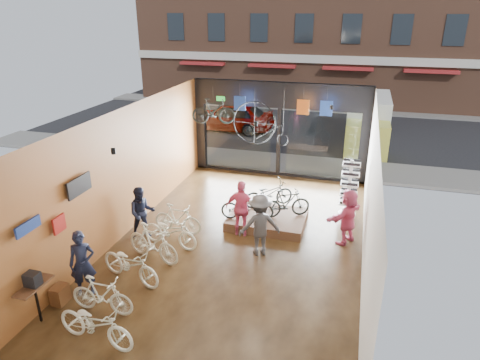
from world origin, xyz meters
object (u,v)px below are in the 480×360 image
at_px(customer_3, 260,225).
at_px(customer_5, 348,216).
at_px(floor_bike_4, 170,231).
at_px(floor_bike_5, 178,219).
at_px(box_truck, 368,123).
at_px(hung_bike, 213,111).
at_px(floor_bike_1, 102,295).
at_px(floor_bike_2, 130,264).
at_px(display_bike_mid, 286,203).
at_px(sunglasses_rack, 349,189).
at_px(floor_bike_3, 153,243).
at_px(penny_farthing, 263,125).
at_px(floor_bike_0, 95,324).
at_px(customer_1, 142,213).
at_px(customer_2, 242,209).
at_px(display_platform, 267,220).
at_px(display_bike_right, 269,194).
at_px(street_car, 230,116).
at_px(display_bike_left, 247,207).
at_px(customer_0, 82,264).

bearing_deg(customer_3, customer_5, -175.36).
distance_m(floor_bike_4, floor_bike_5, 0.81).
relative_size(box_truck, hung_bike, 3.78).
relative_size(floor_bike_1, floor_bike_2, 0.83).
relative_size(display_bike_mid, sunglasses_rack, 0.78).
bearing_deg(hung_bike, sunglasses_rack, -117.52).
bearing_deg(floor_bike_3, penny_farthing, -0.46).
relative_size(floor_bike_0, floor_bike_1, 1.20).
relative_size(customer_1, customer_2, 0.92).
bearing_deg(display_platform, floor_bike_4, -139.11).
relative_size(floor_bike_2, floor_bike_3, 1.06).
height_order(box_truck, customer_5, box_truck).
bearing_deg(box_truck, floor_bike_4, -114.86).
bearing_deg(display_platform, floor_bike_1, -117.05).
relative_size(floor_bike_4, floor_bike_5, 1.15).
bearing_deg(penny_farthing, customer_1, -119.27).
height_order(display_bike_right, hung_bike, hung_bike).
relative_size(display_bike_right, customer_3, 0.93).
bearing_deg(street_car, sunglasses_rack, 36.98).
height_order(floor_bike_1, display_bike_left, display_bike_left).
distance_m(street_car, hung_bike, 8.27).
relative_size(floor_bike_1, floor_bike_4, 0.86).
bearing_deg(street_car, floor_bike_3, 8.15).
bearing_deg(customer_2, floor_bike_5, 15.41).
xyz_separation_m(floor_bike_4, customer_2, (1.81, 1.20, 0.41)).
relative_size(floor_bike_5, sunglasses_rack, 0.79).
distance_m(floor_bike_2, hung_bike, 6.99).
bearing_deg(street_car, floor_bike_4, 9.27).
distance_m(display_bike_mid, display_bike_right, 0.93).
height_order(customer_1, sunglasses_rack, sunglasses_rack).
bearing_deg(sunglasses_rack, customer_1, -142.43).
relative_size(street_car, customer_0, 2.90).
distance_m(box_truck, display_bike_mid, 9.62).
relative_size(display_platform, display_bike_mid, 1.58).
xyz_separation_m(floor_bike_2, display_platform, (2.64, 3.93, -0.34)).
height_order(customer_0, customer_1, customer_0).
bearing_deg(floor_bike_1, floor_bike_4, -5.25).
bearing_deg(customer_3, customer_0, 13.62).
xyz_separation_m(floor_bike_5, penny_farthing, (1.70, 4.06, 2.04)).
xyz_separation_m(display_bike_mid, sunglasses_rack, (1.84, 1.20, 0.22)).
bearing_deg(floor_bike_5, display_platform, -60.27).
xyz_separation_m(box_truck, penny_farthing, (-3.75, -6.65, 1.32)).
xyz_separation_m(display_platform, customer_5, (2.47, -0.47, 0.69)).
bearing_deg(customer_5, penny_farthing, -103.62).
height_order(box_truck, customer_1, box_truck).
distance_m(display_bike_left, customer_2, 0.50).
bearing_deg(customer_2, floor_bike_0, 76.18).
xyz_separation_m(box_truck, floor_bike_2, (-5.57, -13.35, -0.69)).
height_order(floor_bike_2, customer_2, customer_2).
bearing_deg(customer_1, floor_bike_1, -108.84).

